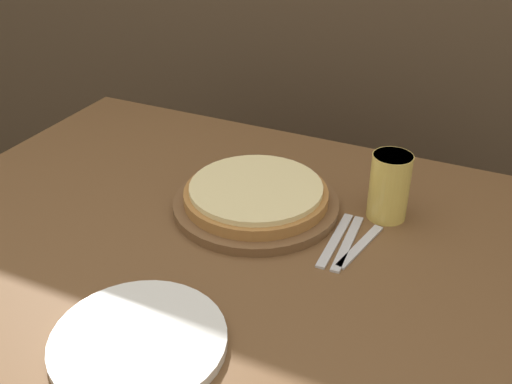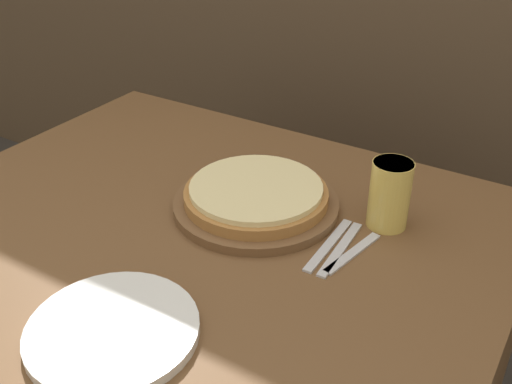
{
  "view_description": "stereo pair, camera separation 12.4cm",
  "coord_description": "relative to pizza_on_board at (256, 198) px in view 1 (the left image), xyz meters",
  "views": [
    {
      "loc": [
        0.53,
        -0.84,
        1.45
      ],
      "look_at": [
        0.07,
        0.13,
        0.82
      ],
      "focal_mm": 42.0,
      "sensor_mm": 36.0,
      "label": 1
    },
    {
      "loc": [
        0.64,
        -0.78,
        1.45
      ],
      "look_at": [
        0.07,
        0.13,
        0.82
      ],
      "focal_mm": 42.0,
      "sensor_mm": 36.0,
      "label": 2
    }
  ],
  "objects": [
    {
      "name": "dinner_knife",
      "position": [
        0.22,
        -0.04,
        -0.02
      ],
      "size": [
        0.03,
        0.19,
        0.0
      ],
      "color": "silver",
      "rests_on": "dining_table"
    },
    {
      "name": "spoon",
      "position": [
        0.24,
        -0.04,
        -0.02
      ],
      "size": [
        0.05,
        0.16,
        0.0
      ],
      "color": "silver",
      "rests_on": "dining_table"
    },
    {
      "name": "beer_glass",
      "position": [
        0.26,
        0.09,
        0.05
      ],
      "size": [
        0.08,
        0.08,
        0.14
      ],
      "color": "#E5C65B",
      "rests_on": "dining_table"
    },
    {
      "name": "dining_table",
      "position": [
        -0.07,
        -0.13,
        -0.41
      ],
      "size": [
        1.22,
        1.02,
        0.78
      ],
      "color": "brown",
      "rests_on": "ground_plane"
    },
    {
      "name": "pizza_on_board",
      "position": [
        0.0,
        0.0,
        0.0
      ],
      "size": [
        0.35,
        0.35,
        0.06
      ],
      "color": "brown",
      "rests_on": "dining_table"
    },
    {
      "name": "dinner_plate",
      "position": [
        0.01,
        -0.44,
        -0.02
      ],
      "size": [
        0.27,
        0.27,
        0.02
      ],
      "color": "white",
      "rests_on": "dining_table"
    },
    {
      "name": "fork",
      "position": [
        0.19,
        -0.04,
        -0.02
      ],
      "size": [
        0.02,
        0.19,
        0.0
      ],
      "color": "silver",
      "rests_on": "dining_table"
    }
  ]
}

